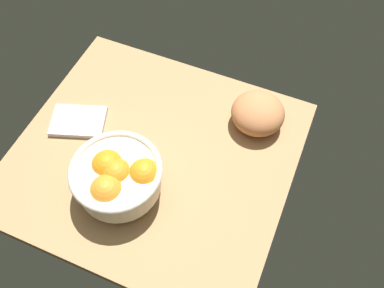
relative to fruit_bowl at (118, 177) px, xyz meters
The scene contains 4 objects.
ground_plane 14.95cm from the fruit_bowl, 101.68° to the right, with size 69.18×63.68×3.00cm, color #A87F52.
fruit_bowl is the anchor object (origin of this frame).
bread_loaf 39.40cm from the fruit_bowl, 126.48° to the right, with size 13.88×13.71×8.68cm, color #CA7D4C.
napkin_folded 24.88cm from the fruit_bowl, 33.41° to the right, with size 14.04×9.88×1.40cm, color silver.
Camera 1 is at (-30.69, 47.18, 91.43)cm, focal length 39.39 mm.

